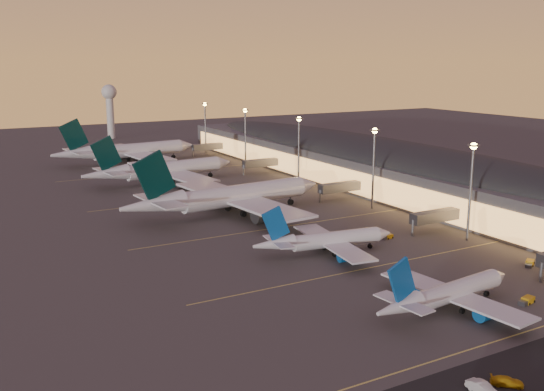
{
  "coord_description": "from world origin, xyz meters",
  "views": [
    {
      "loc": [
        -84.06,
        -108.98,
        46.35
      ],
      "look_at": [
        2.0,
        45.0,
        7.0
      ],
      "focal_mm": 40.0,
      "sensor_mm": 36.0,
      "label": 1
    }
  ],
  "objects_px": {
    "airliner_narrow_south": "(447,294)",
    "airliner_wide_near": "(228,197)",
    "airliner_wide_far": "(127,151)",
    "baggage_tug_b": "(530,263)",
    "airliner_wide_mid": "(162,170)",
    "radar_tower": "(110,102)",
    "service_van_a": "(483,389)",
    "airliner_narrow_north": "(325,241)",
    "service_van_b": "(507,381)",
    "baggage_tug_c": "(387,237)",
    "baggage_tug_a": "(527,301)"
  },
  "relations": [
    {
      "from": "airliner_narrow_north",
      "to": "service_van_a",
      "type": "relative_size",
      "value": 7.08
    },
    {
      "from": "airliner_narrow_south",
      "to": "baggage_tug_a",
      "type": "height_order",
      "value": "airliner_narrow_south"
    },
    {
      "from": "baggage_tug_a",
      "to": "baggage_tug_b",
      "type": "height_order",
      "value": "baggage_tug_a"
    },
    {
      "from": "airliner_wide_mid",
      "to": "service_van_b",
      "type": "bearing_deg",
      "value": -99.19
    },
    {
      "from": "airliner_narrow_south",
      "to": "service_van_b",
      "type": "height_order",
      "value": "airliner_narrow_south"
    },
    {
      "from": "airliner_wide_mid",
      "to": "radar_tower",
      "type": "xyz_separation_m",
      "value": [
        19.05,
        147.42,
        16.73
      ]
    },
    {
      "from": "airliner_narrow_south",
      "to": "baggage_tug_b",
      "type": "relative_size",
      "value": 8.66
    },
    {
      "from": "baggage_tug_a",
      "to": "service_van_a",
      "type": "relative_size",
      "value": 0.82
    },
    {
      "from": "baggage_tug_a",
      "to": "service_van_a",
      "type": "xyz_separation_m",
      "value": [
        -33.41,
        -19.19,
        0.31
      ]
    },
    {
      "from": "airliner_wide_mid",
      "to": "airliner_wide_near",
      "type": "bearing_deg",
      "value": -95.88
    },
    {
      "from": "airliner_wide_near",
      "to": "service_van_b",
      "type": "bearing_deg",
      "value": -99.71
    },
    {
      "from": "airliner_wide_near",
      "to": "baggage_tug_b",
      "type": "xyz_separation_m",
      "value": [
        40.79,
        -76.71,
        -5.13
      ]
    },
    {
      "from": "radar_tower",
      "to": "service_van_a",
      "type": "distance_m",
      "value": 317.81
    },
    {
      "from": "airliner_wide_far",
      "to": "service_van_a",
      "type": "height_order",
      "value": "airliner_wide_far"
    },
    {
      "from": "radar_tower",
      "to": "service_van_b",
      "type": "distance_m",
      "value": 317.42
    },
    {
      "from": "airliner_wide_mid",
      "to": "baggage_tug_a",
      "type": "relative_size",
      "value": 14.53
    },
    {
      "from": "airliner_wide_far",
      "to": "baggage_tug_b",
      "type": "height_order",
      "value": "airliner_wide_far"
    },
    {
      "from": "baggage_tug_a",
      "to": "service_van_a",
      "type": "distance_m",
      "value": 38.52
    },
    {
      "from": "baggage_tug_b",
      "to": "airliner_narrow_north",
      "type": "bearing_deg",
      "value": 109.74
    },
    {
      "from": "radar_tower",
      "to": "baggage_tug_a",
      "type": "bearing_deg",
      "value": -89.33
    },
    {
      "from": "airliner_narrow_north",
      "to": "baggage_tug_c",
      "type": "xyz_separation_m",
      "value": [
        22.0,
        2.67,
        -2.93
      ]
    },
    {
      "from": "baggage_tug_a",
      "to": "baggage_tug_c",
      "type": "bearing_deg",
      "value": 71.73
    },
    {
      "from": "airliner_wide_near",
      "to": "baggage_tug_c",
      "type": "bearing_deg",
      "value": -65.11
    },
    {
      "from": "baggage_tug_b",
      "to": "service_van_a",
      "type": "distance_m",
      "value": 62.88
    },
    {
      "from": "airliner_wide_far",
      "to": "radar_tower",
      "type": "xyz_separation_m",
      "value": [
        17.64,
        94.88,
        16.23
      ]
    },
    {
      "from": "airliner_wide_far",
      "to": "radar_tower",
      "type": "bearing_deg",
      "value": 72.81
    },
    {
      "from": "airliner_narrow_south",
      "to": "baggage_tug_b",
      "type": "bearing_deg",
      "value": 8.79
    },
    {
      "from": "baggage_tug_a",
      "to": "airliner_narrow_north",
      "type": "bearing_deg",
      "value": 98.38
    },
    {
      "from": "airliner_narrow_north",
      "to": "airliner_wide_mid",
      "type": "height_order",
      "value": "airliner_wide_mid"
    },
    {
      "from": "airliner_narrow_south",
      "to": "service_van_a",
      "type": "height_order",
      "value": "airliner_narrow_south"
    },
    {
      "from": "airliner_wide_mid",
      "to": "airliner_wide_far",
      "type": "distance_m",
      "value": 52.56
    },
    {
      "from": "airliner_narrow_south",
      "to": "airliner_wide_near",
      "type": "relative_size",
      "value": 0.53
    },
    {
      "from": "baggage_tug_c",
      "to": "airliner_narrow_north",
      "type": "bearing_deg",
      "value": 177.24
    },
    {
      "from": "radar_tower",
      "to": "baggage_tug_b",
      "type": "bearing_deg",
      "value": -85.33
    },
    {
      "from": "baggage_tug_c",
      "to": "airliner_wide_near",
      "type": "bearing_deg",
      "value": 111.16
    },
    {
      "from": "airliner_narrow_south",
      "to": "airliner_wide_far",
      "type": "height_order",
      "value": "airliner_wide_far"
    },
    {
      "from": "airliner_narrow_north",
      "to": "service_van_a",
      "type": "distance_m",
      "value": 66.31
    },
    {
      "from": "airliner_wide_far",
      "to": "airliner_wide_mid",
      "type": "bearing_deg",
      "value": -98.19
    },
    {
      "from": "airliner_wide_far",
      "to": "airliner_wide_near",
      "type": "bearing_deg",
      "value": -96.72
    },
    {
      "from": "service_van_a",
      "to": "service_van_b",
      "type": "height_order",
      "value": "service_van_a"
    },
    {
      "from": "airliner_narrow_south",
      "to": "airliner_wide_near",
      "type": "xyz_separation_m",
      "value": [
        -4.89,
        86.27,
        2.32
      ]
    },
    {
      "from": "airliner_wide_mid",
      "to": "service_van_a",
      "type": "distance_m",
      "value": 168.69
    },
    {
      "from": "airliner_narrow_south",
      "to": "airliner_wide_far",
      "type": "relative_size",
      "value": 0.53
    },
    {
      "from": "airliner_wide_mid",
      "to": "baggage_tug_a",
      "type": "distance_m",
      "value": 150.86
    },
    {
      "from": "airliner_wide_mid",
      "to": "baggage_tug_b",
      "type": "height_order",
      "value": "airliner_wide_mid"
    },
    {
      "from": "baggage_tug_c",
      "to": "service_van_a",
      "type": "relative_size",
      "value": 0.72
    },
    {
      "from": "service_van_b",
      "to": "radar_tower",
      "type": "bearing_deg",
      "value": 36.96
    },
    {
      "from": "service_van_b",
      "to": "baggage_tug_c",
      "type": "bearing_deg",
      "value": 14.99
    },
    {
      "from": "airliner_wide_near",
      "to": "baggage_tug_c",
      "type": "xyz_separation_m",
      "value": [
        26.11,
        -43.72,
        -5.19
      ]
    },
    {
      "from": "airliner_narrow_south",
      "to": "baggage_tug_c",
      "type": "distance_m",
      "value": 47.64
    }
  ]
}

